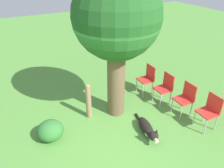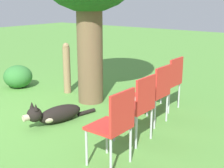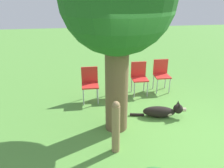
# 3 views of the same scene
# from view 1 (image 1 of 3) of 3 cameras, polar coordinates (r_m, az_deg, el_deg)

# --- Properties ---
(ground_plane) EXTENTS (30.00, 30.00, 0.00)m
(ground_plane) POSITION_cam_1_polar(r_m,az_deg,el_deg) (5.56, 2.44, -13.56)
(ground_plane) COLOR #56933D
(oak_tree) EXTENTS (2.10, 2.10, 3.76)m
(oak_tree) POSITION_cam_1_polar(r_m,az_deg,el_deg) (5.21, 1.24, 16.60)
(oak_tree) COLOR brown
(oak_tree) RESTS_ON ground_plane
(dog) EXTENTS (0.44, 1.30, 0.42)m
(dog) POSITION_cam_1_polar(r_m,az_deg,el_deg) (5.61, 9.23, -11.51)
(dog) COLOR black
(dog) RESTS_ON ground_plane
(fence_post) EXTENTS (0.15, 0.15, 1.05)m
(fence_post) POSITION_cam_1_polar(r_m,az_deg,el_deg) (5.89, -6.18, -4.35)
(fence_post) COLOR #937551
(fence_post) RESTS_ON ground_plane
(red_chair_0) EXTENTS (0.42, 0.44, 0.93)m
(red_chair_0) POSITION_cam_1_polar(r_m,az_deg,el_deg) (6.02, 24.23, -6.10)
(red_chair_0) COLOR red
(red_chair_0) RESTS_ON ground_plane
(red_chair_1) EXTENTS (0.42, 0.44, 0.93)m
(red_chair_1) POSITION_cam_1_polar(r_m,az_deg,el_deg) (6.30, 18.68, -3.22)
(red_chair_1) COLOR red
(red_chair_1) RESTS_ON ground_plane
(red_chair_2) EXTENTS (0.42, 0.44, 0.93)m
(red_chair_2) POSITION_cam_1_polar(r_m,az_deg,el_deg) (6.65, 13.68, -0.59)
(red_chair_2) COLOR red
(red_chair_2) RESTS_ON ground_plane
(red_chair_3) EXTENTS (0.42, 0.44, 0.93)m
(red_chair_3) POSITION_cam_1_polar(r_m,az_deg,el_deg) (7.06, 9.21, 1.77)
(red_chair_3) COLOR red
(red_chair_3) RESTS_ON ground_plane
(low_shrub) EXTENTS (0.62, 0.62, 0.50)m
(low_shrub) POSITION_cam_1_polar(r_m,az_deg,el_deg) (5.55, -15.79, -11.61)
(low_shrub) COLOR #337533
(low_shrub) RESTS_ON ground_plane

